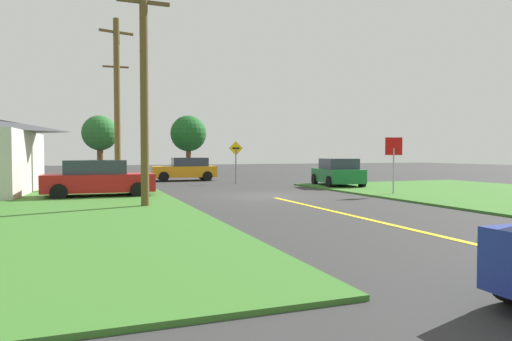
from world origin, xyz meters
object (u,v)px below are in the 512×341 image
object	(u,v)px
parked_car_near_building	(98,179)
utility_pole_near	(144,93)
car_approaching_junction	(185,169)
oak_tree_left	(188,134)
utility_pole_mid	(117,102)
pine_tree_center	(100,134)
stop_sign	(394,154)
utility_pole_far	(116,117)
car_on_crossroad	(338,173)
direction_sign	(236,157)

from	to	relation	value
parked_car_near_building	utility_pole_near	distance (m)	5.78
car_approaching_junction	utility_pole_near	bearing A→B (deg)	76.97
oak_tree_left	utility_pole_near	bearing A→B (deg)	-105.56
utility_pole_mid	pine_tree_center	xyz separation A→B (m)	(-0.52, 13.27, -1.11)
car_approaching_junction	stop_sign	bearing A→B (deg)	117.38
stop_sign	utility_pole_far	world-z (taller)	utility_pole_far
car_on_crossroad	parked_car_near_building	bearing A→B (deg)	109.33
car_on_crossroad	stop_sign	bearing A→B (deg)	-174.88
parked_car_near_building	car_on_crossroad	bearing A→B (deg)	9.81
direction_sign	pine_tree_center	world-z (taller)	pine_tree_center
utility_pole_mid	car_approaching_junction	bearing A→B (deg)	52.62
car_on_crossroad	parked_car_near_building	xyz separation A→B (m)	(-13.11, -2.06, 0.00)
oak_tree_left	pine_tree_center	xyz separation A→B (m)	(-7.53, -1.66, -0.16)
stop_sign	utility_pole_near	world-z (taller)	utility_pole_near
car_on_crossroad	pine_tree_center	distance (m)	20.24
stop_sign	parked_car_near_building	size ratio (longest dim) A/B	0.57
utility_pole_mid	direction_sign	distance (m)	8.18
car_approaching_junction	oak_tree_left	xyz separation A→B (m)	(2.02, 8.40, 2.86)
car_approaching_junction	utility_pole_far	size ratio (longest dim) A/B	0.51
utility_pole_mid	pine_tree_center	bearing A→B (deg)	92.23
utility_pole_near	oak_tree_left	xyz separation A→B (m)	(6.68, 23.99, -0.33)
car_approaching_junction	direction_sign	size ratio (longest dim) A/B	1.67
parked_car_near_building	pine_tree_center	xyz separation A→B (m)	(0.59, 17.73, 2.70)
utility_pole_near	utility_pole_far	bearing A→B (deg)	89.47
utility_pole_mid	direction_sign	bearing A→B (deg)	16.48
stop_sign	pine_tree_center	size ratio (longest dim) A/B	0.53
utility_pole_mid	utility_pole_far	world-z (taller)	utility_pole_mid
parked_car_near_building	utility_pole_mid	distance (m)	5.97
car_approaching_junction	parked_car_near_building	bearing A→B (deg)	64.59
utility_pole_mid	stop_sign	bearing A→B (deg)	-35.48
car_on_crossroad	utility_pole_near	xyz separation A→B (m)	(-11.67, -6.65, 3.20)
pine_tree_center	car_on_crossroad	bearing A→B (deg)	-51.36
car_on_crossroad	direction_sign	distance (m)	6.60
stop_sign	pine_tree_center	xyz separation A→B (m)	(-11.99, 21.44, 1.64)
stop_sign	oak_tree_left	size ratio (longest dim) A/B	0.50
stop_sign	car_on_crossroad	xyz separation A→B (m)	(0.53, 5.78, -1.07)
pine_tree_center	parked_car_near_building	bearing A→B (deg)	-91.90
utility_pole_near	pine_tree_center	xyz separation A→B (m)	(-0.85, 22.32, -0.49)
utility_pole_near	utility_pole_mid	distance (m)	9.08
utility_pole_mid	pine_tree_center	distance (m)	13.32
car_approaching_junction	utility_pole_near	xyz separation A→B (m)	(-4.66, -15.59, 3.20)
car_on_crossroad	utility_pole_far	world-z (taller)	utility_pole_far
utility_pole_mid	utility_pole_far	distance (m)	9.07
direction_sign	oak_tree_left	distance (m)	12.92
car_on_crossroad	pine_tree_center	world-z (taller)	pine_tree_center
stop_sign	utility_pole_mid	distance (m)	14.35
utility_pole_mid	parked_car_near_building	bearing A→B (deg)	-103.91
stop_sign	utility_pole_mid	xyz separation A→B (m)	(-11.47, 8.18, 2.75)
utility_pole_mid	pine_tree_center	size ratio (longest dim) A/B	1.82
parked_car_near_building	oak_tree_left	distance (m)	21.22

